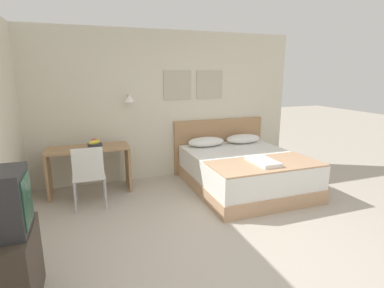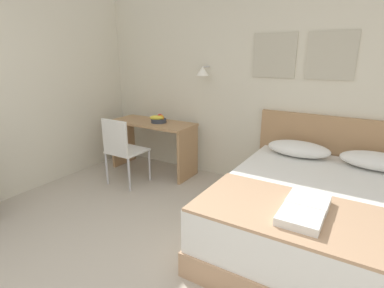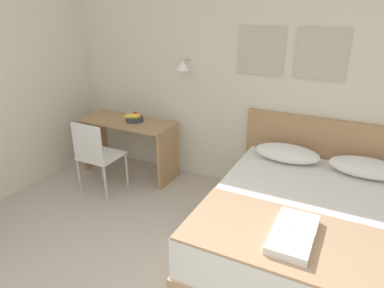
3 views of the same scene
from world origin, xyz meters
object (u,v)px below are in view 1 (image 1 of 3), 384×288
desk_chair (89,172)px  fruit_bowl (95,144)px  pillow_left (206,142)px  throw_blanket (265,164)px  folded_towel_near_foot (258,159)px  tv_stand (6,271)px  folded_towel_mid_bed (268,164)px  bed (245,172)px  pillow_right (243,139)px  headboard (219,145)px  desk (89,161)px

desk_chair → fruit_bowl: 0.71m
pillow_left → throw_blanket: 1.41m
pillow_left → folded_towel_near_foot: size_ratio=2.35×
fruit_bowl → tv_stand: 2.58m
folded_towel_mid_bed → desk_chair: size_ratio=0.31×
bed → desk_chair: 2.49m
pillow_right → folded_towel_near_foot: size_ratio=2.35×
bed → fruit_bowl: size_ratio=8.94×
headboard → tv_stand: (-3.17, -2.74, -0.18)m
folded_towel_mid_bed → desk_chair: bearing=162.1°
folded_towel_mid_bed → tv_stand: size_ratio=0.43×
throw_blanket → folded_towel_near_foot: size_ratio=5.66×
folded_towel_mid_bed → fruit_bowl: (-2.31, 1.43, 0.17)m
headboard → desk_chair: (-2.48, -0.98, 0.03)m
throw_blanket → desk_chair: size_ratio=1.82×
pillow_left → desk_chair: size_ratio=0.76×
bed → pillow_right: 0.94m
pillow_right → tv_stand: bearing=-145.3°
pillow_left → pillow_right: size_ratio=1.00×
bed → headboard: headboard is taller
headboard → folded_towel_near_foot: bearing=-91.6°
folded_towel_mid_bed → desk: (-2.42, 1.42, -0.11)m
throw_blanket → headboard: bearing=90.0°
folded_towel_mid_bed → pillow_right: bearing=74.0°
folded_towel_near_foot → headboard: bearing=88.4°
pillow_right → folded_towel_mid_bed: 1.56m
pillow_right → folded_towel_near_foot: bearing=-109.5°
fruit_bowl → tv_stand: (-0.82, -2.40, -0.47)m
desk → tv_stand: 2.50m
desk_chair → fruit_bowl: bearing=78.5°
pillow_right → desk: 2.85m
bed → desk_chair: desk_chair is taller
desk_chair → tv_stand: desk_chair is taller
folded_towel_near_foot → desk_chair: bearing=168.4°
bed → folded_towel_mid_bed: (-0.04, -0.73, 0.35)m
pillow_right → desk_chair: (-2.87, -0.71, -0.13)m
fruit_bowl → tv_stand: size_ratio=0.34×
headboard → desk_chair: headboard is taller
folded_towel_near_foot → desk: (-2.42, 1.14, -0.11)m
bed → headboard: 1.06m
headboard → throw_blanket: (0.00, -1.63, 0.08)m
pillow_left → headboard: bearing=34.7°
pillow_right → fruit_bowl: fruit_bowl is taller
headboard → desk_chair: 2.67m
pillow_right → throw_blanket: (-0.39, -1.36, -0.07)m
folded_towel_near_foot → fruit_bowl: 2.58m
folded_towel_near_foot → folded_towel_mid_bed: size_ratio=1.03×
bed → pillow_right: size_ratio=2.90×
headboard → tv_stand: 4.19m
desk_chair → headboard: bearing=21.6°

